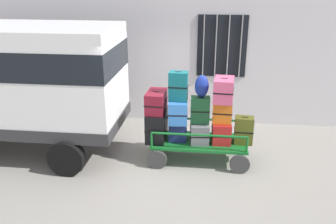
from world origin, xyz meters
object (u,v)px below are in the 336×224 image
object	(u,v)px
suitcase_midleft_bottom	(178,131)
suitcase_right_bottom	(244,130)
van	(9,76)
suitcase_midleft_top	(178,86)
suitcase_center_bottom	(199,131)
suitcase_left_bottom	(157,125)
suitcase_midright_top	(224,90)
backpack	(202,86)
suitcase_midright_middle	(222,111)
suitcase_left_middle	(156,102)
suitcase_midleft_middle	(178,111)
suitcase_center_middle	(200,110)
suitcase_midright_bottom	(221,131)
luggage_cart	(199,144)

from	to	relation	value
suitcase_midleft_bottom	suitcase_right_bottom	world-z (taller)	suitcase_right_bottom
van	suitcase_midleft_top	world-z (taller)	van
suitcase_midleft_bottom	suitcase_center_bottom	distance (m)	0.45
suitcase_left_bottom	suitcase_midright_top	bearing A→B (deg)	-1.88
suitcase_center_bottom	backpack	bearing A→B (deg)	-70.38
suitcase_midleft_bottom	suitcase_midright_middle	bearing A→B (deg)	4.36
suitcase_left_bottom	suitcase_midleft_top	xyz separation A→B (m)	(0.44, -0.03, 0.85)
suitcase_left_middle	suitcase_midleft_top	distance (m)	0.56
suitcase_left_bottom	suitcase_center_bottom	world-z (taller)	suitcase_left_bottom
suitcase_midleft_middle	suitcase_center_middle	world-z (taller)	suitcase_center_middle
suitcase_left_bottom	suitcase_left_middle	xyz separation A→B (m)	(0.00, -0.03, 0.51)
suitcase_center_bottom	suitcase_midright_bottom	distance (m)	0.44
luggage_cart	suitcase_midright_bottom	bearing A→B (deg)	3.88
suitcase_midleft_bottom	suitcase_midleft_top	distance (m)	0.95
suitcase_left_middle	suitcase_center_middle	xyz separation A→B (m)	(0.88, -0.02, -0.13)
suitcase_midright_middle	suitcase_midright_top	world-z (taller)	suitcase_midright_top
suitcase_midleft_middle	suitcase_center_middle	xyz separation A→B (m)	(0.44, -0.00, 0.05)
suitcase_left_bottom	suitcase_center_middle	world-z (taller)	suitcase_center_middle
suitcase_left_bottom	suitcase_left_middle	size ratio (longest dim) A/B	1.19
suitcase_midleft_bottom	suitcase_midleft_top	xyz separation A→B (m)	(-0.00, 0.03, 0.95)
suitcase_center_middle	luggage_cart	bearing A→B (deg)	90.00
suitcase_left_bottom	suitcase_midright_middle	world-z (taller)	suitcase_midright_middle
suitcase_midleft_bottom	backpack	size ratio (longest dim) A/B	0.92
suitcase_left_middle	suitcase_center_middle	bearing A→B (deg)	-1.41
van	suitcase_midleft_middle	size ratio (longest dim) A/B	8.59
suitcase_midright_middle	suitcase_right_bottom	size ratio (longest dim) A/B	0.80
suitcase_midleft_middle	suitcase_midright_top	xyz separation A→B (m)	(0.88, 0.01, 0.48)
suitcase_center_bottom	suitcase_midleft_bottom	bearing A→B (deg)	-173.57
suitcase_left_bottom	suitcase_midright_top	world-z (taller)	suitcase_midright_top
suitcase_midleft_middle	backpack	bearing A→B (deg)	-1.57
van	suitcase_midright_top	world-z (taller)	van
van	suitcase_right_bottom	xyz separation A→B (m)	(4.86, -0.05, -0.95)
suitcase_midleft_bottom	suitcase_center_middle	bearing A→B (deg)	1.40
suitcase_left_bottom	suitcase_midright_top	xyz separation A→B (m)	(1.33, -0.04, 0.81)
suitcase_midleft_top	backpack	xyz separation A→B (m)	(0.46, -0.03, 0.02)
suitcase_midleft_bottom	backpack	bearing A→B (deg)	0.39
backpack	luggage_cart	bearing A→B (deg)	122.04
suitcase_center_bottom	suitcase_center_middle	xyz separation A→B (m)	(0.00, -0.04, 0.48)
suitcase_left_bottom	suitcase_midright_middle	bearing A→B (deg)	0.12
suitcase_center_middle	suitcase_left_middle	bearing A→B (deg)	178.59
suitcase_midleft_top	suitcase_right_bottom	world-z (taller)	suitcase_midleft_top
suitcase_midleft_middle	suitcase_left_middle	bearing A→B (deg)	177.82
suitcase_midleft_bottom	suitcase_midright_top	size ratio (longest dim) A/B	0.70
suitcase_midright_bottom	suitcase_midright_top	bearing A→B (deg)	-90.00
suitcase_midleft_top	suitcase_center_bottom	xyz separation A→B (m)	(0.44, 0.02, -0.95)
van	suitcase_midleft_middle	bearing A→B (deg)	-0.80
suitcase_midleft_bottom	suitcase_center_bottom	xyz separation A→B (m)	(0.44, 0.05, 0.00)
suitcase_right_bottom	suitcase_left_bottom	bearing A→B (deg)	178.53
luggage_cart	suitcase_midleft_top	distance (m)	1.32
suitcase_midleft_top	suitcase_midright_bottom	distance (m)	1.29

